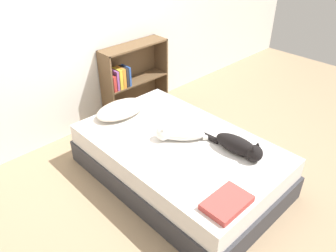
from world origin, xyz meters
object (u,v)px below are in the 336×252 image
object	(u,v)px
cat_dark	(240,146)
pillow	(121,109)
bookshelf	(131,79)
cat_light	(178,134)
bed	(178,160)

from	to	relation	value
cat_dark	pillow	bearing A→B (deg)	-170.00
pillow	bookshelf	size ratio (longest dim) A/B	0.62
pillow	cat_light	size ratio (longest dim) A/B	1.18
bed	cat_dark	distance (m)	0.63
bed	cat_light	distance (m)	0.29
pillow	cat_light	distance (m)	0.75
cat_dark	bookshelf	distance (m)	1.83
cat_light	bookshelf	size ratio (longest dim) A/B	0.53
cat_dark	bookshelf	world-z (taller)	bookshelf
bed	cat_light	world-z (taller)	cat_light
bed	pillow	bearing A→B (deg)	96.15
cat_light	bed	bearing A→B (deg)	106.44
cat_light	cat_dark	distance (m)	0.57
bookshelf	cat_dark	bearing A→B (deg)	-97.41
pillow	cat_light	xyz separation A→B (m)	(0.10, -0.74, 0.01)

